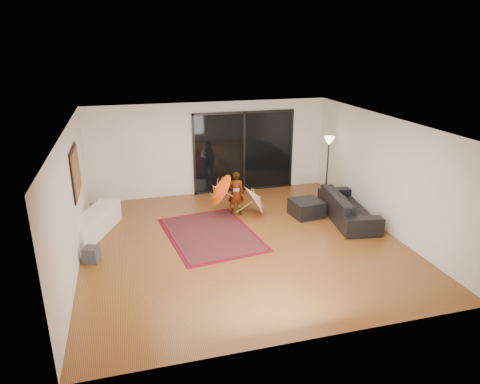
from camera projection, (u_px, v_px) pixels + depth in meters
name	position (u px, v px, depth m)	size (l,w,h in m)	color
floor	(242.00, 242.00, 9.72)	(7.00, 7.00, 0.00)	brown
ceiling	(243.00, 124.00, 8.81)	(7.00, 7.00, 0.00)	white
wall_back	(211.00, 149.00, 12.45)	(7.00, 7.00, 0.00)	silver
wall_front	(308.00, 263.00, 6.08)	(7.00, 7.00, 0.00)	silver
wall_left	(71.00, 201.00, 8.41)	(7.00, 7.00, 0.00)	silver
wall_right	(385.00, 174.00, 10.13)	(7.00, 7.00, 0.00)	silver
sliding_door	(244.00, 152.00, 12.72)	(3.06, 0.07, 2.40)	black
painting	(76.00, 172.00, 9.22)	(0.04, 1.28, 1.08)	black
media_console	(94.00, 224.00, 10.01)	(0.50, 2.00, 0.55)	white
speaker	(92.00, 255.00, 8.81)	(0.29, 0.29, 0.33)	#424244
persian_rug	(211.00, 234.00, 10.10)	(2.30, 2.95, 0.02)	#5F0819
sofa	(348.00, 207.00, 10.86)	(2.34, 0.92, 0.68)	black
ottoman	(306.00, 208.00, 11.12)	(0.74, 0.74, 0.42)	black
floor_lamp	(329.00, 150.00, 11.97)	(0.31, 0.31, 1.81)	black
child	(236.00, 193.00, 11.09)	(0.43, 0.28, 1.17)	#999999
parasol_orange	(215.00, 190.00, 10.86)	(0.62, 0.88, 0.90)	red
parasol_white	(260.00, 196.00, 11.13)	(0.62, 0.90, 0.95)	silver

